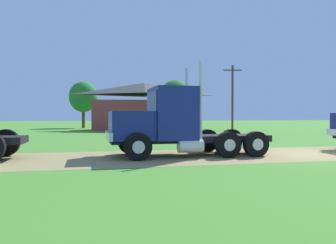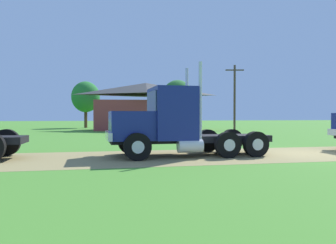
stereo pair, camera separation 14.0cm
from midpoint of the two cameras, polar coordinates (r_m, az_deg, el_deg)
The scene contains 7 objects.
ground_plane at distance 16.30m, azimuth 21.73°, elevation -5.03°, with size 200.00×200.00×0.00m, color #46842B.
dirt_track at distance 16.30m, azimuth 21.73°, elevation -5.01°, with size 120.00×5.26×0.01m, color #92814F.
truck_foreground_white at distance 14.03m, azimuth -0.10°, elevation -0.37°, with size 7.10×2.92×3.90m.
shed_building at distance 39.76m, azimuth -4.27°, elevation 2.56°, with size 12.83×7.33×5.64m.
utility_pole_near at distance 40.70m, azimuth 10.95°, elevation 4.50°, with size 2.19×0.53×7.80m.
tree_mid at distance 48.19m, azimuth -14.47°, elevation 4.20°, with size 3.95×3.95×6.56m.
tree_right at distance 50.71m, azimuth 1.19°, elevation 4.19°, with size 4.92×4.92×7.18m.
Camera 1 is at (-9.10, -13.45, 1.72)m, focal length 35.37 mm.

